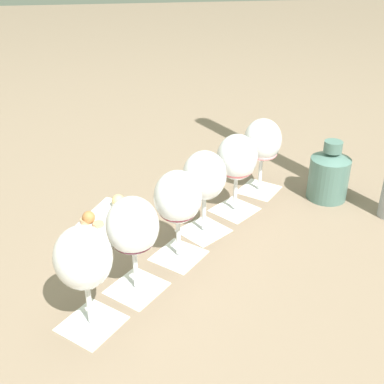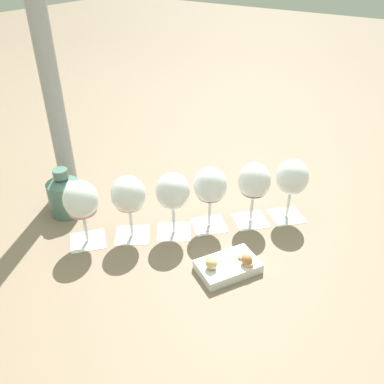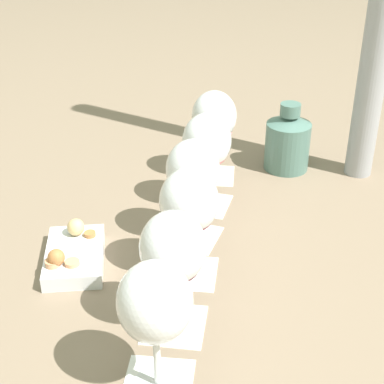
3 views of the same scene
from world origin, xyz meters
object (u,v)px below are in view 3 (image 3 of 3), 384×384
wine_glass_1 (207,145)px  wine_glass_5 (155,307)px  snack_dish (74,255)px  wine_glass_0 (214,120)px  ceramic_vase (288,141)px  wine_glass_2 (193,174)px  wine_glass_4 (173,253)px  wine_glass_3 (189,206)px

wine_glass_1 → wine_glass_5: same height
wine_glass_1 → snack_dish: wine_glass_1 is taller
wine_glass_0 → ceramic_vase: (0.06, 0.16, -0.07)m
wine_glass_2 → wine_glass_4: same height
wine_glass_2 → wine_glass_4: size_ratio=1.00×
wine_glass_4 → wine_glass_0: bearing=136.0°
wine_glass_5 → wine_glass_0: bearing=135.9°
wine_glass_0 → wine_glass_2: size_ratio=1.00×
wine_glass_4 → snack_dish: wine_glass_4 is taller
wine_glass_5 → ceramic_vase: bearing=122.6°
wine_glass_1 → wine_glass_5: size_ratio=1.00×
wine_glass_3 → wine_glass_0: bearing=136.4°
wine_glass_3 → ceramic_vase: 0.45m
wine_glass_2 → wine_glass_3: 0.11m
wine_glass_1 → wine_glass_4: same height
wine_glass_0 → wine_glass_2: bearing=-45.8°
wine_glass_1 → wine_glass_5: bearing=-44.2°
wine_glass_1 → wine_glass_2: bearing=-48.0°
wine_glass_2 → ceramic_vase: 0.35m
wine_glass_0 → wine_glass_1: (0.09, -0.09, -0.00)m
wine_glass_0 → wine_glass_3: bearing=-43.6°
wine_glass_5 → ceramic_vase: wine_glass_5 is taller
wine_glass_1 → wine_glass_3: size_ratio=1.00×
wine_glass_0 → snack_dish: wine_glass_0 is taller
snack_dish → wine_glass_2: bearing=76.1°
wine_glass_4 → wine_glass_2: bearing=137.9°
wine_glass_2 → ceramic_vase: bearing=107.9°
wine_glass_4 → ceramic_vase: size_ratio=1.26×
snack_dish → wine_glass_0: bearing=107.0°
wine_glass_3 → wine_glass_2: bearing=141.4°
wine_glass_4 → ceramic_vase: 0.57m
wine_glass_3 → ceramic_vase: wine_glass_3 is taller
wine_glass_4 → ceramic_vase: (-0.28, 0.49, -0.07)m
ceramic_vase → snack_dish: size_ratio=0.84×
wine_glass_4 → snack_dish: size_ratio=1.05×
wine_glass_5 → wine_glass_3: bearing=135.2°
wine_glass_0 → wine_glass_1: bearing=-43.6°
wine_glass_0 → wine_glass_3: 0.35m
wine_glass_3 → wine_glass_4: bearing=-45.1°
wine_glass_2 → wine_glass_3: bearing=-38.6°
wine_glass_3 → snack_dish: (-0.14, -0.14, -0.11)m
wine_glass_0 → wine_glass_4: (0.34, -0.33, -0.00)m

